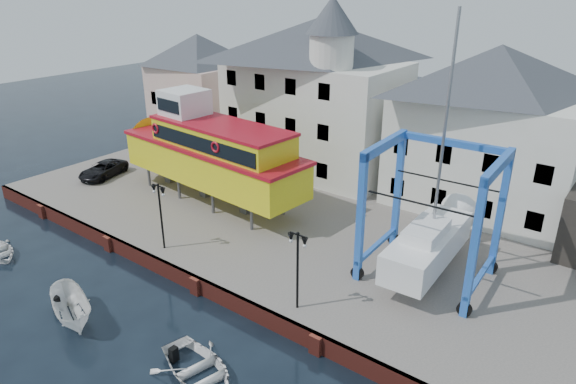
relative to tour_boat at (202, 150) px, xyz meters
The scene contains 13 objects.
ground 12.26m from the tour_boat, 46.95° to the right, with size 140.00×140.00×0.00m, color black.
hardstanding 9.20m from the tour_boat, 19.31° to the left, with size 44.00×22.00×1.00m, color #5E5B59.
quay_wall 12.01m from the tour_boat, 46.59° to the right, with size 44.00×0.47×1.00m.
building_pink 14.20m from the tour_boat, 136.57° to the left, with size 8.00×7.00×10.30m.
building_white_main 10.84m from the tour_boat, 74.14° to the left, with size 14.00×8.30×14.00m.
building_white_right 19.97m from the tour_boat, 32.61° to the left, with size 12.00×8.00×11.20m.
lamp_post_left 8.03m from the tour_boat, 62.17° to the right, with size 1.12×0.32×4.20m.
lamp_post_right 15.47m from the tour_boat, 27.28° to the right, with size 1.12×0.32×4.20m.
tour_boat is the anchor object (origin of this frame).
travel_lift 17.57m from the tour_boat, ahead, with size 6.73×9.32×13.93m.
van 10.31m from the tour_boat, 167.24° to the right, with size 2.02×4.37×1.22m, color black.
motorboat_a 15.24m from the tour_boat, 71.57° to the right, with size 1.66×4.40×1.70m, color white.
motorboat_b 18.41m from the tour_boat, 45.35° to the right, with size 3.26×4.56×0.94m, color white.
Camera 1 is at (18.53, -15.98, 16.15)m, focal length 32.00 mm.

